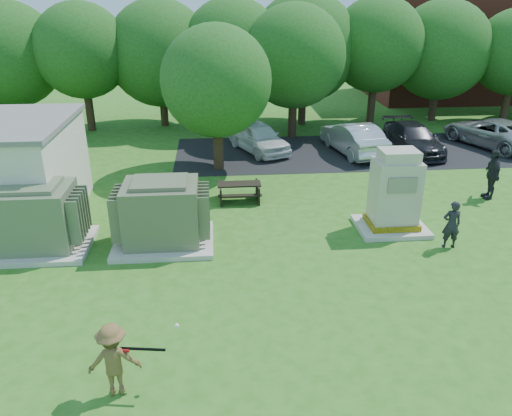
{
  "coord_description": "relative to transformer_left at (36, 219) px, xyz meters",
  "views": [
    {
      "loc": [
        -1.14,
        -9.39,
        7.11
      ],
      "look_at": [
        0.0,
        4.0,
        1.3
      ],
      "focal_mm": 35.0,
      "sensor_mm": 36.0,
      "label": 1
    }
  ],
  "objects": [
    {
      "name": "ground",
      "position": [
        6.5,
        -4.5,
        -0.97
      ],
      "size": [
        120.0,
        120.0,
        0.0
      ],
      "primitive_type": "plane",
      "color": "#2D6619",
      "rests_on": "ground"
    },
    {
      "name": "brick_building",
      "position": [
        24.5,
        22.5,
        3.03
      ],
      "size": [
        15.0,
        8.0,
        8.0
      ],
      "primitive_type": "cube",
      "color": "maroon",
      "rests_on": "ground"
    },
    {
      "name": "parking_strip",
      "position": [
        13.5,
        9.0,
        -0.96
      ],
      "size": [
        20.0,
        6.0,
        0.01
      ],
      "primitive_type": "cube",
      "color": "#232326",
      "rests_on": "ground"
    },
    {
      "name": "transformer_left",
      "position": [
        0.0,
        0.0,
        0.0
      ],
      "size": [
        3.0,
        2.4,
        2.07
      ],
      "color": "beige",
      "rests_on": "ground"
    },
    {
      "name": "transformer_right",
      "position": [
        3.7,
        0.0,
        0.0
      ],
      "size": [
        3.0,
        2.4,
        2.07
      ],
      "color": "beige",
      "rests_on": "ground"
    },
    {
      "name": "generator_cabinet",
      "position": [
        11.0,
        0.41,
        0.2
      ],
      "size": [
        2.2,
        1.8,
        2.68
      ],
      "color": "beige",
      "rests_on": "ground"
    },
    {
      "name": "picnic_table",
      "position": [
        6.2,
        3.26,
        -0.55
      ],
      "size": [
        1.59,
        1.19,
        0.68
      ],
      "color": "black",
      "rests_on": "ground"
    },
    {
      "name": "batter",
      "position": [
        3.32,
        -6.22,
        -0.2
      ],
      "size": [
        1.03,
        0.65,
        1.53
      ],
      "primitive_type": "imported",
      "rotation": [
        0.0,
        0.0,
        3.23
      ],
      "color": "brown",
      "rests_on": "ground"
    },
    {
      "name": "person_by_generator",
      "position": [
        12.33,
        -0.97,
        -0.22
      ],
      "size": [
        0.57,
        0.4,
        1.5
      ],
      "primitive_type": "imported",
      "rotation": [
        0.0,
        0.0,
        3.07
      ],
      "color": "black",
      "rests_on": "ground"
    },
    {
      "name": "person_walking_right",
      "position": [
        15.56,
        2.74,
        -0.03
      ],
      "size": [
        0.62,
        1.16,
        1.89
      ],
      "primitive_type": "imported",
      "rotation": [
        0.0,
        0.0,
        4.57
      ],
      "color": "#25262A",
      "rests_on": "ground"
    },
    {
      "name": "car_white",
      "position": [
        7.47,
        9.48,
        -0.27
      ],
      "size": [
        3.16,
        4.44,
        1.41
      ],
      "primitive_type": "imported",
      "rotation": [
        0.0,
        0.0,
        0.41
      ],
      "color": "white",
      "rests_on": "ground"
    },
    {
      "name": "car_silver_a",
      "position": [
        11.95,
        8.77,
        -0.23
      ],
      "size": [
        2.38,
        4.72,
        1.48
      ],
      "primitive_type": "imported",
      "rotation": [
        0.0,
        0.0,
        3.33
      ],
      "color": "silver",
      "rests_on": "ground"
    },
    {
      "name": "car_dark",
      "position": [
        14.87,
        8.73,
        -0.31
      ],
      "size": [
        2.02,
        4.63,
        1.32
      ],
      "primitive_type": "imported",
      "rotation": [
        0.0,
        0.0,
        0.04
      ],
      "color": "black",
      "rests_on": "ground"
    },
    {
      "name": "car_silver_b",
      "position": [
        19.19,
        9.45,
        -0.28
      ],
      "size": [
        3.96,
        5.48,
        1.39
      ],
      "primitive_type": "imported",
      "rotation": [
        0.0,
        0.0,
        3.52
      ],
      "color": "#A3A3A7",
      "rests_on": "ground"
    },
    {
      "name": "batting_equipment",
      "position": [
        3.92,
        -6.21,
        0.08
      ],
      "size": [
        1.15,
        0.41,
        0.37
      ],
      "color": "black",
      "rests_on": "ground"
    },
    {
      "name": "tree_row",
      "position": [
        8.25,
        14.0,
        3.18
      ],
      "size": [
        41.3,
        13.3,
        7.3
      ],
      "color": "#47301E",
      "rests_on": "ground"
    }
  ]
}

